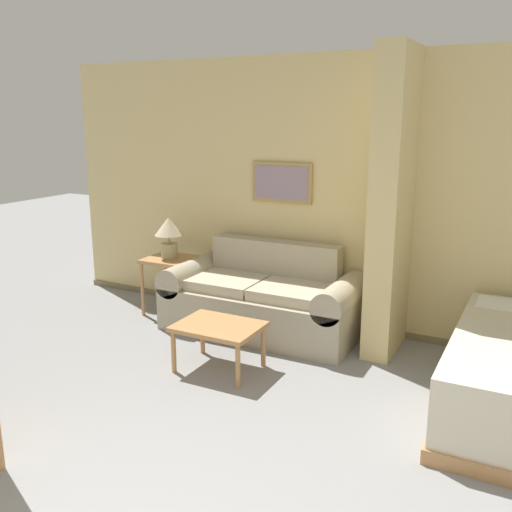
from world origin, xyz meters
TOP-DOWN VIEW (x-y plane):
  - wall_back at (-0.00, 3.94)m, footprint 6.92×0.16m
  - wall_partition_pillar at (0.26, 3.55)m, footprint 0.24×0.67m
  - couch at (-0.91, 3.46)m, footprint 1.89×0.84m
  - coffee_table at (-0.84, 2.50)m, footprint 0.68×0.51m
  - side_table at (-2.01, 3.47)m, footprint 0.48×0.48m
  - table_lamp at (-2.01, 3.47)m, footprint 0.29×0.29m

SIDE VIEW (x-z plane):
  - couch at x=-0.91m, z-range -0.11..0.73m
  - coffee_table at x=-0.84m, z-range 0.15..0.54m
  - side_table at x=-2.01m, z-range 0.20..0.80m
  - table_lamp at x=-2.01m, z-range 0.66..1.09m
  - wall_back at x=0.00m, z-range -0.01..2.59m
  - wall_partition_pillar at x=0.26m, z-range 0.00..2.60m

